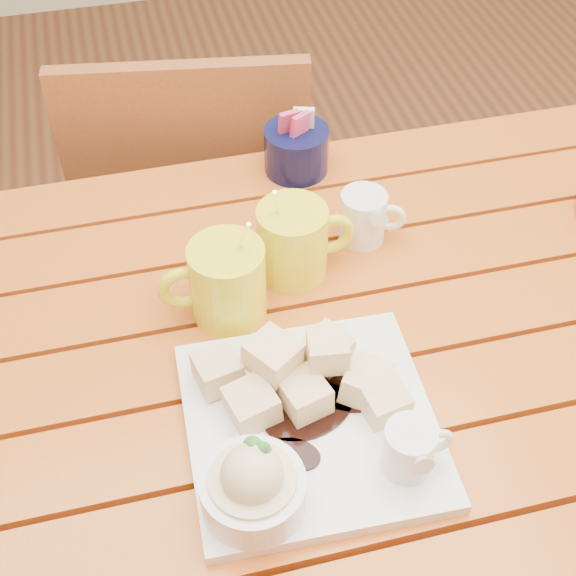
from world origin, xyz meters
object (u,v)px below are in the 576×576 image
object	(u,v)px
dessert_plate	(299,429)
chair_far	(197,211)
coffee_mug_right	(294,240)
table	(306,390)
coffee_mug_left	(225,281)

from	to	relation	value
dessert_plate	chair_far	bearing A→B (deg)	91.15
chair_far	coffee_mug_right	bearing A→B (deg)	108.97
table	coffee_mug_left	xyz separation A→B (m)	(-0.09, 0.07, 0.16)
table	chair_far	xyz separation A→B (m)	(-0.06, 0.58, -0.15)
coffee_mug_left	coffee_mug_right	distance (m)	0.12
coffee_mug_left	chair_far	size ratio (longest dim) A/B	0.18
table	chair_far	distance (m)	0.61
coffee_mug_right	table	bearing A→B (deg)	-98.32
table	chair_far	size ratio (longest dim) A/B	1.37
coffee_mug_right	dessert_plate	bearing A→B (deg)	-104.75
coffee_mug_left	coffee_mug_right	xyz separation A→B (m)	(0.10, 0.05, -0.00)
table	dessert_plate	world-z (taller)	dessert_plate
dessert_plate	coffee_mug_right	xyz separation A→B (m)	(0.06, 0.27, 0.02)
coffee_mug_right	chair_far	size ratio (longest dim) A/B	0.18
table	coffee_mug_right	bearing A→B (deg)	83.12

